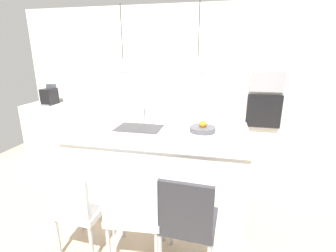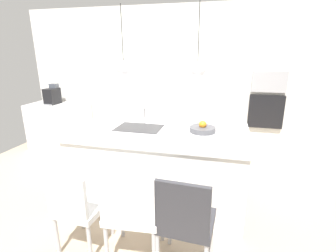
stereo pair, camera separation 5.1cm
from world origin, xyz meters
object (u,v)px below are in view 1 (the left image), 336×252
object	(u,v)px
fruit_bowl	(203,128)
chair_far	(187,219)
microwave	(267,81)
chair_near	(80,207)
chair_middle	(135,210)
oven	(264,111)
coffee_machine	(50,96)

from	to	relation	value
fruit_bowl	chair_far	xyz separation A→B (m)	(-0.02, -1.05, -0.47)
microwave	chair_far	world-z (taller)	microwave
chair_far	microwave	bearing A→B (deg)	70.45
chair_near	chair_middle	bearing A→B (deg)	-0.71
oven	chair_middle	bearing A→B (deg)	-117.84
oven	chair_far	size ratio (longest dim) A/B	0.62
oven	chair_far	world-z (taller)	oven
chair_middle	chair_far	bearing A→B (deg)	0.19
oven	chair_far	xyz separation A→B (m)	(-0.92, -2.60, -0.36)
chair_far	chair_near	bearing A→B (deg)	179.70
oven	chair_far	bearing A→B (deg)	-109.55
coffee_machine	oven	size ratio (longest dim) A/B	0.68
coffee_machine	chair_middle	xyz separation A→B (m)	(2.52, -2.31, -0.51)
chair_middle	fruit_bowl	bearing A→B (deg)	65.87
microwave	chair_middle	size ratio (longest dim) A/B	0.59
fruit_bowl	microwave	distance (m)	1.84
chair_near	chair_far	world-z (taller)	chair_far
chair_far	coffee_machine	bearing A→B (deg)	142.21
microwave	chair_near	distance (m)	3.35
fruit_bowl	coffee_machine	world-z (taller)	coffee_machine
oven	chair_middle	xyz separation A→B (m)	(-1.38, -2.60, -0.35)
oven	chair_near	distance (m)	3.25
fruit_bowl	chair_middle	distance (m)	1.24
chair_near	chair_middle	size ratio (longest dim) A/B	0.91
chair_near	coffee_machine	bearing A→B (deg)	130.77
fruit_bowl	chair_near	world-z (taller)	fruit_bowl
microwave	oven	world-z (taller)	microwave
fruit_bowl	chair_far	world-z (taller)	fruit_bowl
coffee_machine	chair_far	xyz separation A→B (m)	(2.97, -2.31, -0.53)
microwave	oven	bearing A→B (deg)	0.00
microwave	chair_near	size ratio (longest dim) A/B	0.65
chair_near	chair_far	xyz separation A→B (m)	(0.99, -0.01, 0.04)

